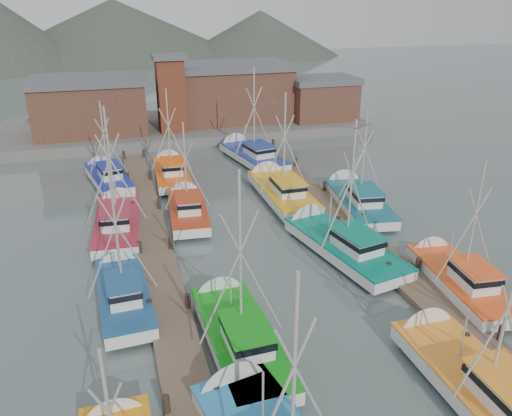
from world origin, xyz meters
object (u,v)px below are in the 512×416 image
object	(u,v)px
boat_1	(475,382)
boat_8	(187,208)
boat_12	(171,172)
boat_4	(237,333)
lookout_tower	(171,93)

from	to	relation	value
boat_1	boat_8	distance (m)	23.70
boat_1	boat_12	bearing A→B (deg)	105.36
boat_4	lookout_tower	bearing A→B (deg)	84.87
boat_1	boat_8	size ratio (longest dim) A/B	1.14
boat_4	boat_8	bearing A→B (deg)	87.52
boat_8	boat_12	xyz separation A→B (m)	(-0.06, 8.98, 0.00)
boat_1	boat_4	xyz separation A→B (m)	(-8.83, 6.07, 0.01)
boat_4	boat_12	world-z (taller)	boat_4
lookout_tower	boat_8	world-z (taller)	lookout_tower
lookout_tower	boat_1	bearing A→B (deg)	-81.41
lookout_tower	boat_4	size ratio (longest dim) A/B	0.84
boat_1	boat_12	world-z (taller)	boat_12
lookout_tower	boat_1	size ratio (longest dim) A/B	0.84
lookout_tower	boat_4	bearing A→B (deg)	-93.19
boat_4	boat_8	xyz separation A→B (m)	(0.15, 15.99, -0.01)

